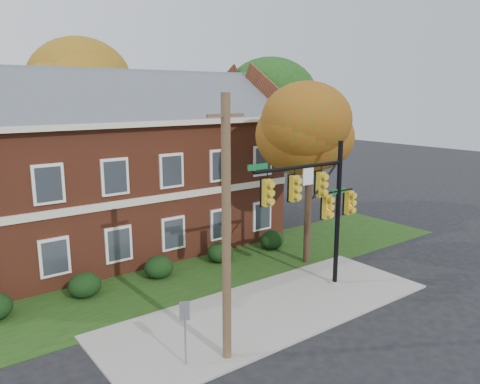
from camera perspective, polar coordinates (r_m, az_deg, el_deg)
ground at (r=18.68m, az=5.83°, el=-15.18°), size 120.00×120.00×0.00m
sidewalk at (r=19.33m, az=3.76°, el=-14.04°), size 14.00×5.00×0.08m
grass_strip at (r=23.02m, az=-4.51°, el=-9.73°), size 30.00×6.00×0.04m
apartment_building at (r=26.08m, az=-15.52°, el=3.73°), size 18.80×8.80×9.74m
hedge_left at (r=21.26m, az=-18.40°, el=-10.74°), size 1.40×1.26×1.05m
hedge_center at (r=22.49m, az=-9.85°, el=-9.03°), size 1.40×1.26×1.05m
hedge_right at (r=24.17m, az=-2.41°, el=-7.36°), size 1.40×1.26×1.05m
hedge_far_right at (r=26.21m, az=3.93°, el=-5.84°), size 1.40×1.26×1.05m
tree_near_right at (r=23.15m, az=9.20°, el=7.23°), size 4.50×4.25×8.58m
tree_right_rear at (r=32.43m, az=2.79°, el=11.21°), size 6.30×5.95×10.62m
tree_far_rear at (r=33.68m, az=-18.79°, el=11.86°), size 6.84×6.46×11.52m
traffic_signal at (r=20.02m, az=9.63°, el=-1.08°), size 5.85×0.52×6.53m
utility_pole at (r=14.45m, az=-1.68°, el=-4.84°), size 1.33×0.29×8.52m
sign_post at (r=15.17m, az=-6.73°, el=-15.58°), size 0.31×0.17×2.21m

